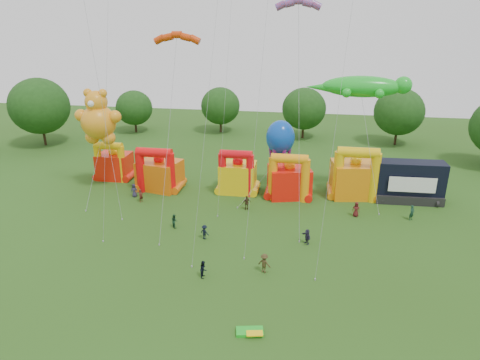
% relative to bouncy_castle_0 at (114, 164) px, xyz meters
% --- Properties ---
extents(ground, '(160.00, 160.00, 0.00)m').
position_rel_bouncy_castle_0_xyz_m(ground, '(17.93, -29.57, -2.19)').
color(ground, '#284914').
rests_on(ground, ground).
extents(tree_ring, '(125.34, 127.46, 12.07)m').
position_rel_bouncy_castle_0_xyz_m(tree_ring, '(16.73, -28.94, 4.07)').
color(tree_ring, '#352314').
rests_on(tree_ring, ground).
extents(bouncy_castle_0, '(4.52, 3.63, 5.71)m').
position_rel_bouncy_castle_0_xyz_m(bouncy_castle_0, '(0.00, 0.00, 0.00)').
color(bouncy_castle_0, red).
rests_on(bouncy_castle_0, ground).
extents(bouncy_castle_1, '(6.09, 5.29, 6.10)m').
position_rel_bouncy_castle_0_xyz_m(bouncy_castle_1, '(7.74, -2.80, 0.13)').
color(bouncy_castle_1, '#DF5E0C').
rests_on(bouncy_castle_1, ground).
extents(bouncy_castle_2, '(4.68, 3.77, 6.09)m').
position_rel_bouncy_castle_0_xyz_m(bouncy_castle_2, '(18.30, -2.15, 0.14)').
color(bouncy_castle_2, yellow).
rests_on(bouncy_castle_2, ground).
extents(bouncy_castle_3, '(5.99, 5.26, 6.12)m').
position_rel_bouncy_castle_0_xyz_m(bouncy_castle_3, '(25.09, -2.64, 0.14)').
color(bouncy_castle_3, red).
rests_on(bouncy_castle_3, ground).
extents(bouncy_castle_4, '(6.29, 5.36, 6.97)m').
position_rel_bouncy_castle_0_xyz_m(bouncy_castle_4, '(33.34, -1.16, 0.45)').
color(bouncy_castle_4, orange).
rests_on(bouncy_castle_4, ground).
extents(stage_trailer, '(8.21, 3.33, 5.21)m').
position_rel_bouncy_castle_0_xyz_m(stage_trailer, '(40.01, -1.52, 0.32)').
color(stage_trailer, black).
rests_on(stage_trailer, ground).
extents(teddy_bear_kite, '(6.20, 9.43, 13.57)m').
position_rel_bouncy_castle_0_xyz_m(teddy_bear_kite, '(0.69, -5.03, 5.70)').
color(teddy_bear_kite, orange).
rests_on(teddy_bear_kite, ground).
extents(gecko_kite, '(12.49, 8.32, 15.38)m').
position_rel_bouncy_castle_0_xyz_m(gecko_kite, '(34.21, -2.52, 6.44)').
color(gecko_kite, green).
rests_on(gecko_kite, ground).
extents(octopus_kite, '(6.39, 9.86, 9.36)m').
position_rel_bouncy_castle_0_xyz_m(octopus_kite, '(22.08, -2.10, 1.37)').
color(octopus_kite, '#0B40AE').
rests_on(octopus_kite, ground).
extents(parafoil_kites, '(26.32, 8.44, 29.69)m').
position_rel_bouncy_castle_0_xyz_m(parafoil_kites, '(12.91, -12.16, 10.69)').
color(parafoil_kites, red).
rests_on(parafoil_kites, ground).
extents(diamond_kites, '(24.28, 17.88, 41.16)m').
position_rel_bouncy_castle_0_xyz_m(diamond_kites, '(19.08, -14.29, 14.72)').
color(diamond_kites, red).
rests_on(diamond_kites, ground).
extents(folded_kite_bundle, '(2.16, 1.40, 0.31)m').
position_rel_bouncy_castle_0_xyz_m(folded_kite_bundle, '(23.85, -28.98, -2.05)').
color(folded_kite_bundle, green).
rests_on(folded_kite_bundle, ground).
extents(spectator_0, '(0.90, 0.63, 1.76)m').
position_rel_bouncy_castle_0_xyz_m(spectator_0, '(5.42, -6.02, -1.31)').
color(spectator_0, '#2C2742').
rests_on(spectator_0, ground).
extents(spectator_1, '(0.64, 0.73, 1.68)m').
position_rel_bouncy_castle_0_xyz_m(spectator_1, '(6.88, -7.40, -1.35)').
color(spectator_1, '#4F1E16').
rests_on(spectator_1, ground).
extents(spectator_2, '(0.95, 0.96, 1.56)m').
position_rel_bouncy_castle_0_xyz_m(spectator_2, '(13.17, -13.47, -1.41)').
color(spectator_2, '#193E25').
rests_on(spectator_2, ground).
extents(spectator_3, '(1.18, 0.99, 1.59)m').
position_rel_bouncy_castle_0_xyz_m(spectator_3, '(17.10, -15.54, -1.39)').
color(spectator_3, black).
rests_on(spectator_3, ground).
extents(spectator_4, '(1.13, 0.87, 1.79)m').
position_rel_bouncy_castle_0_xyz_m(spectator_4, '(20.35, -7.54, -1.30)').
color(spectator_4, '#3C2B18').
rests_on(spectator_4, ground).
extents(spectator_5, '(1.20, 1.53, 1.62)m').
position_rel_bouncy_castle_0_xyz_m(spectator_5, '(27.66, -14.79, -1.38)').
color(spectator_5, '#252138').
rests_on(spectator_5, ground).
extents(spectator_6, '(1.01, 0.81, 1.79)m').
position_rel_bouncy_castle_0_xyz_m(spectator_6, '(33.16, -7.34, -1.29)').
color(spectator_6, '#521717').
rests_on(spectator_6, ground).
extents(spectator_7, '(0.78, 0.76, 1.81)m').
position_rel_bouncy_castle_0_xyz_m(spectator_7, '(39.36, -7.25, -1.28)').
color(spectator_7, '#153628').
rests_on(spectator_7, ground).
extents(spectator_8, '(0.61, 0.78, 1.61)m').
position_rel_bouncy_castle_0_xyz_m(spectator_8, '(18.69, -22.38, -1.38)').
color(spectator_8, black).
rests_on(spectator_8, ground).
extents(spectator_9, '(1.38, 1.09, 1.88)m').
position_rel_bouncy_castle_0_xyz_m(spectator_9, '(23.94, -20.77, -1.25)').
color(spectator_9, '#3C3018').
rests_on(spectator_9, ground).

